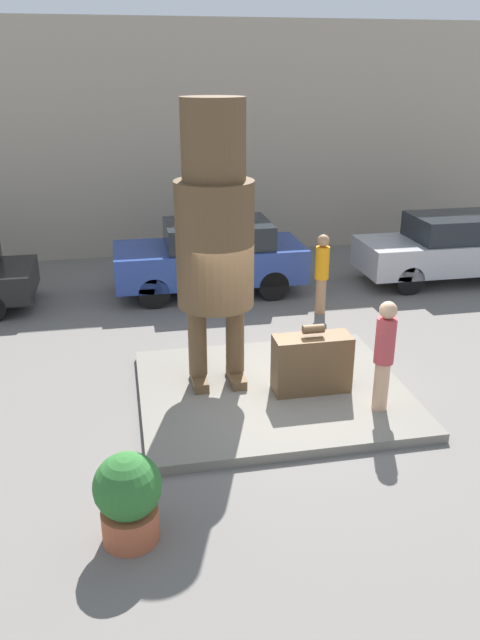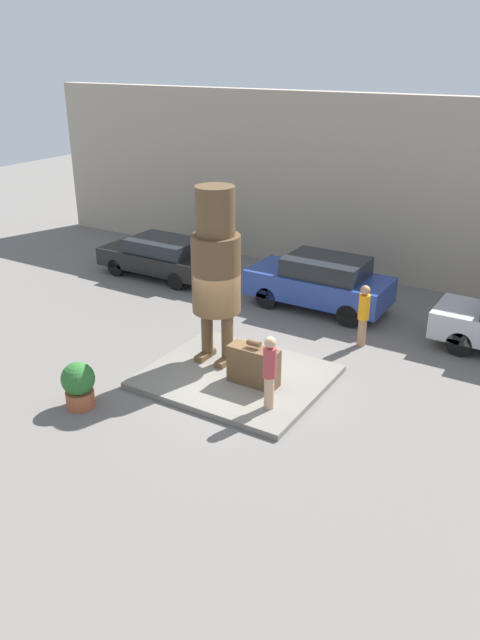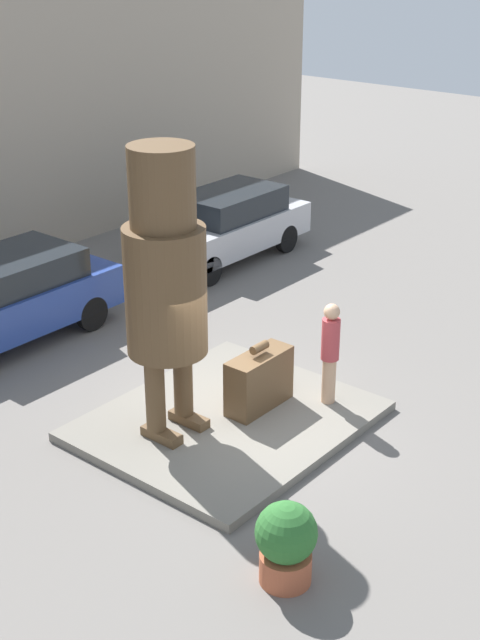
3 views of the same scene
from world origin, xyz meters
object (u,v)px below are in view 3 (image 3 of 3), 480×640
at_px(parked_car_blue, 7,297).
at_px(statue_figure, 165,273).
at_px(parked_car_silver, 226,225).
at_px(worker_hivis, 155,285).
at_px(giant_suitcase, 259,380).
at_px(tourist, 330,349).
at_px(planter_pot, 286,542).

bearing_deg(parked_car_blue, statue_figure, 82.36).
relative_size(parked_car_silver, worker_hivis, 2.62).
bearing_deg(giant_suitcase, tourist, -42.55).
bearing_deg(worker_hivis, tourist, -96.19).
xyz_separation_m(statue_figure, parked_car_blue, (0.65, 4.84, -1.87)).
xyz_separation_m(planter_pot, worker_hivis, (4.29, 6.37, 0.39)).
distance_m(statue_figure, tourist, 3.15).
distance_m(statue_figure, giant_suitcase, 2.65).
distance_m(giant_suitcase, worker_hivis, 3.86).
xyz_separation_m(giant_suitcase, planter_pot, (-2.97, -2.75, -0.05)).
bearing_deg(giant_suitcase, parked_car_silver, 44.45).
bearing_deg(planter_pot, giant_suitcase, 42.88).
height_order(planter_pot, worker_hivis, worker_hivis).
bearing_deg(parked_car_silver, parked_car_blue, -2.82).
bearing_deg(statue_figure, planter_pot, -114.42).
height_order(statue_figure, parked_car_blue, statue_figure).
relative_size(tourist, parked_car_blue, 0.40).
bearing_deg(statue_figure, tourist, -31.40).
distance_m(planter_pot, worker_hivis, 7.69).
bearing_deg(worker_hivis, giant_suitcase, -110.16).
relative_size(parked_car_blue, worker_hivis, 2.51).
bearing_deg(giant_suitcase, worker_hivis, 69.84).
relative_size(giant_suitcase, planter_pot, 1.12).
bearing_deg(parked_car_blue, worker_hivis, 138.95).
height_order(statue_figure, giant_suitcase, statue_figure).
bearing_deg(giant_suitcase, planter_pot, -137.12).
relative_size(giant_suitcase, tourist, 0.71).
bearing_deg(giant_suitcase, statue_figure, 156.81).
xyz_separation_m(tourist, planter_pot, (-3.82, -1.97, -0.53)).
relative_size(tourist, planter_pot, 1.59).
height_order(statue_figure, worker_hivis, statue_figure).
xyz_separation_m(tourist, worker_hivis, (0.48, 4.39, -0.14)).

